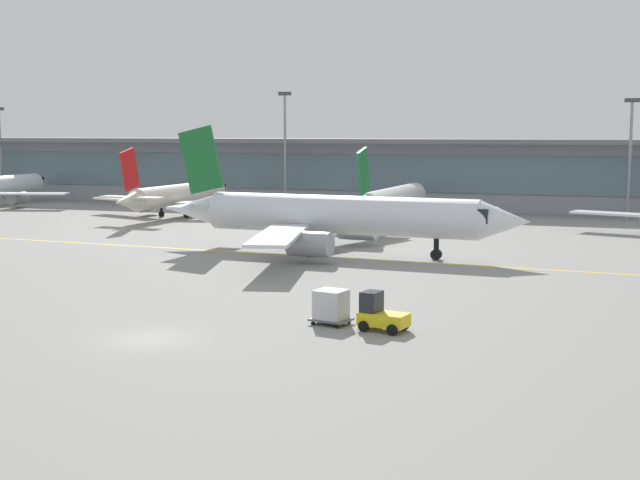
{
  "coord_description": "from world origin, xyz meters",
  "views": [
    {
      "loc": [
        22.81,
        -39.22,
        10.72
      ],
      "look_at": [
        2.78,
        19.22,
        3.0
      ],
      "focal_mm": 49.18,
      "sensor_mm": 36.0,
      "label": 1
    }
  ],
  "objects_px": {
    "gate_airplane_1": "(179,195)",
    "apron_light_mast_0": "(0,149)",
    "apron_light_mast_2": "(630,154)",
    "gate_airplane_2": "(392,200)",
    "baggage_tug": "(380,314)",
    "cargo_dolly_lead": "(331,306)",
    "taxiing_regional_jet": "(336,216)",
    "apron_light_mast_1": "(285,146)"
  },
  "relations": [
    {
      "from": "taxiing_regional_jet",
      "to": "cargo_dolly_lead",
      "type": "xyz_separation_m",
      "value": [
        8.3,
        -26.69,
        -2.31
      ]
    },
    {
      "from": "baggage_tug",
      "to": "cargo_dolly_lead",
      "type": "distance_m",
      "value": 3.05
    },
    {
      "from": "gate_airplane_1",
      "to": "baggage_tug",
      "type": "height_order",
      "value": "gate_airplane_1"
    },
    {
      "from": "taxiing_regional_jet",
      "to": "baggage_tug",
      "type": "bearing_deg",
      "value": -64.53
    },
    {
      "from": "baggage_tug",
      "to": "apron_light_mast_1",
      "type": "bearing_deg",
      "value": 126.46
    },
    {
      "from": "baggage_tug",
      "to": "gate_airplane_1",
      "type": "bearing_deg",
      "value": 138.64
    },
    {
      "from": "gate_airplane_2",
      "to": "baggage_tug",
      "type": "xyz_separation_m",
      "value": [
        13.13,
        -54.36,
        -1.81
      ]
    },
    {
      "from": "gate_airplane_2",
      "to": "apron_light_mast_1",
      "type": "distance_m",
      "value": 23.99
    },
    {
      "from": "gate_airplane_1",
      "to": "gate_airplane_2",
      "type": "bearing_deg",
      "value": -84.23
    },
    {
      "from": "apron_light_mast_0",
      "to": "apron_light_mast_1",
      "type": "height_order",
      "value": "apron_light_mast_1"
    },
    {
      "from": "baggage_tug",
      "to": "cargo_dolly_lead",
      "type": "bearing_deg",
      "value": 180.0
    },
    {
      "from": "gate_airplane_2",
      "to": "apron_light_mast_0",
      "type": "bearing_deg",
      "value": 79.72
    },
    {
      "from": "taxiing_regional_jet",
      "to": "apron_light_mast_1",
      "type": "distance_m",
      "value": 46.01
    },
    {
      "from": "cargo_dolly_lead",
      "to": "apron_light_mast_2",
      "type": "distance_m",
      "value": 68.79
    },
    {
      "from": "taxiing_regional_jet",
      "to": "apron_light_mast_0",
      "type": "distance_m",
      "value": 81.12
    },
    {
      "from": "gate_airplane_2",
      "to": "apron_light_mast_1",
      "type": "relative_size",
      "value": 1.7
    },
    {
      "from": "taxiing_regional_jet",
      "to": "baggage_tug",
      "type": "relative_size",
      "value": 11.99
    },
    {
      "from": "gate_airplane_1",
      "to": "apron_light_mast_2",
      "type": "height_order",
      "value": "apron_light_mast_2"
    },
    {
      "from": "baggage_tug",
      "to": "cargo_dolly_lead",
      "type": "relative_size",
      "value": 1.19
    },
    {
      "from": "gate_airplane_1",
      "to": "baggage_tug",
      "type": "bearing_deg",
      "value": -139.47
    },
    {
      "from": "apron_light_mast_0",
      "to": "apron_light_mast_1",
      "type": "relative_size",
      "value": 0.9
    },
    {
      "from": "gate_airplane_2",
      "to": "apron_light_mast_1",
      "type": "xyz_separation_m",
      "value": [
        -18.73,
        13.73,
        5.99
      ]
    },
    {
      "from": "baggage_tug",
      "to": "apron_light_mast_1",
      "type": "height_order",
      "value": "apron_light_mast_1"
    },
    {
      "from": "gate_airplane_1",
      "to": "cargo_dolly_lead",
      "type": "bearing_deg",
      "value": -141.26
    },
    {
      "from": "baggage_tug",
      "to": "apron_light_mast_0",
      "type": "relative_size",
      "value": 0.2
    },
    {
      "from": "cargo_dolly_lead",
      "to": "gate_airplane_2",
      "type": "bearing_deg",
      "value": 112.08
    },
    {
      "from": "apron_light_mast_1",
      "to": "cargo_dolly_lead",
      "type": "bearing_deg",
      "value": -66.83
    },
    {
      "from": "gate_airplane_2",
      "to": "apron_light_mast_2",
      "type": "distance_m",
      "value": 29.55
    },
    {
      "from": "apron_light_mast_0",
      "to": "apron_light_mast_2",
      "type": "bearing_deg",
      "value": -1.47
    },
    {
      "from": "gate_airplane_2",
      "to": "apron_light_mast_2",
      "type": "bearing_deg",
      "value": -61.42
    },
    {
      "from": "gate_airplane_1",
      "to": "cargo_dolly_lead",
      "type": "xyz_separation_m",
      "value": [
        37.45,
        -52.56,
        -1.59
      ]
    },
    {
      "from": "taxiing_regional_jet",
      "to": "apron_light_mast_1",
      "type": "height_order",
      "value": "apron_light_mast_1"
    },
    {
      "from": "taxiing_regional_jet",
      "to": "cargo_dolly_lead",
      "type": "height_order",
      "value": "taxiing_regional_jet"
    },
    {
      "from": "gate_airplane_1",
      "to": "taxiing_regional_jet",
      "type": "relative_size",
      "value": 0.79
    },
    {
      "from": "apron_light_mast_1",
      "to": "gate_airplane_1",
      "type": "bearing_deg",
      "value": -119.88
    },
    {
      "from": "apron_light_mast_0",
      "to": "apron_light_mast_1",
      "type": "distance_m",
      "value": 48.54
    },
    {
      "from": "cargo_dolly_lead",
      "to": "taxiing_regional_jet",
      "type": "bearing_deg",
      "value": 118.66
    },
    {
      "from": "gate_airplane_2",
      "to": "apron_light_mast_1",
      "type": "height_order",
      "value": "apron_light_mast_1"
    },
    {
      "from": "apron_light_mast_1",
      "to": "apron_light_mast_2",
      "type": "relative_size",
      "value": 1.1
    },
    {
      "from": "apron_light_mast_2",
      "to": "gate_airplane_2",
      "type": "bearing_deg",
      "value": -153.89
    },
    {
      "from": "gate_airplane_1",
      "to": "gate_airplane_2",
      "type": "relative_size",
      "value": 0.98
    },
    {
      "from": "gate_airplane_1",
      "to": "apron_light_mast_0",
      "type": "bearing_deg",
      "value": 70.96
    }
  ]
}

